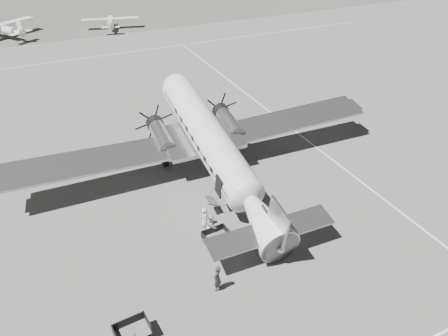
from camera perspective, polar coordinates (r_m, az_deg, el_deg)
ground at (r=31.65m, az=-0.40°, el=-6.16°), size 260.00×260.00×0.00m
taxi_line_right at (r=37.32m, az=16.59°, el=-1.02°), size 0.15×80.00×0.01m
taxi_line_horizon at (r=66.35m, az=-15.46°, el=13.99°), size 90.00×0.15×0.01m
dc3_airliner at (r=33.87m, az=-1.44°, el=2.77°), size 31.75×22.30×5.98m
light_plane_left at (r=79.92m, az=-26.89°, el=15.72°), size 15.21×14.58×2.46m
light_plane_right at (r=79.58m, az=-14.56°, el=17.82°), size 10.95×9.60×1.97m
baggage_cart_near at (r=29.04m, az=-1.04°, el=-9.06°), size 1.91×1.43×1.02m
baggage_cart_far at (r=24.48m, az=-11.88°, el=-20.24°), size 2.01×1.50×1.07m
ground_crew at (r=25.92m, az=-0.90°, el=-14.20°), size 0.78×0.75×1.81m
ramp_agent at (r=29.32m, az=-1.65°, el=-7.55°), size 1.02×1.10×1.82m
passenger at (r=30.30m, az=-2.55°, el=-6.41°), size 0.58×0.80×1.51m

